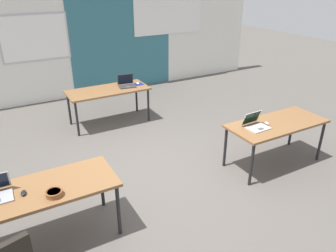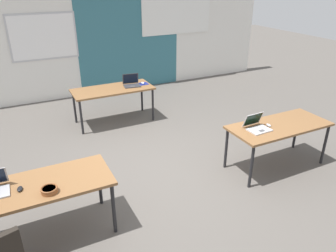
{
  "view_description": "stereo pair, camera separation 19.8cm",
  "coord_description": "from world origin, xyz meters",
  "px_view_note": "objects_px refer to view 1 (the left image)",
  "views": [
    {
      "loc": [
        -1.96,
        -3.79,
        2.82
      ],
      "look_at": [
        0.13,
        -0.04,
        0.8
      ],
      "focal_mm": 34.87,
      "sensor_mm": 36.0,
      "label": 1
    },
    {
      "loc": [
        -1.79,
        -3.88,
        2.82
      ],
      "look_at": [
        0.13,
        -0.04,
        0.8
      ],
      "focal_mm": 34.87,
      "sensor_mm": 36.0,
      "label": 2
    }
  ],
  "objects_px": {
    "desk_near_left": "(42,193)",
    "mouse_near_left_end": "(24,193)",
    "laptop_near_right_inner": "(256,124)",
    "desk_near_right": "(277,126)",
    "snack_bowl": "(54,193)",
    "desk_far_center": "(108,92)",
    "laptop_far_right": "(127,84)",
    "mouse_near_right_inner": "(267,123)",
    "mouse_far_right": "(138,83)"
  },
  "relations": [
    {
      "from": "desk_far_center",
      "to": "laptop_far_right",
      "type": "xyz_separation_m",
      "value": [
        0.41,
        0.0,
        0.11
      ]
    },
    {
      "from": "snack_bowl",
      "to": "laptop_far_right",
      "type": "bearing_deg",
      "value": 55.57
    },
    {
      "from": "laptop_near_right_inner",
      "to": "mouse_near_right_inner",
      "type": "distance_m",
      "value": 0.23
    },
    {
      "from": "desk_near_left",
      "to": "mouse_near_right_inner",
      "type": "relative_size",
      "value": 14.7
    },
    {
      "from": "laptop_near_right_inner",
      "to": "laptop_far_right",
      "type": "relative_size",
      "value": 0.94
    },
    {
      "from": "desk_near_right",
      "to": "snack_bowl",
      "type": "distance_m",
      "value": 3.41
    },
    {
      "from": "desk_near_right",
      "to": "laptop_far_right",
      "type": "distance_m",
      "value": 3.11
    },
    {
      "from": "snack_bowl",
      "to": "laptop_near_right_inner",
      "type": "bearing_deg",
      "value": 4.47
    },
    {
      "from": "desk_near_left",
      "to": "desk_near_right",
      "type": "relative_size",
      "value": 1.0
    },
    {
      "from": "desk_near_left",
      "to": "laptop_near_right_inner",
      "type": "bearing_deg",
      "value": 0.61
    },
    {
      "from": "laptop_near_right_inner",
      "to": "mouse_far_right",
      "type": "bearing_deg",
      "value": 101.17
    },
    {
      "from": "mouse_far_right",
      "to": "mouse_near_right_inner",
      "type": "bearing_deg",
      "value": -71.86
    },
    {
      "from": "laptop_far_right",
      "to": "desk_far_center",
      "type": "bearing_deg",
      "value": -171.18
    },
    {
      "from": "mouse_far_right",
      "to": "snack_bowl",
      "type": "height_order",
      "value": "snack_bowl"
    },
    {
      "from": "laptop_far_right",
      "to": "mouse_near_left_end",
      "type": "bearing_deg",
      "value": -121.12
    },
    {
      "from": "desk_near_right",
      "to": "mouse_near_left_end",
      "type": "distance_m",
      "value": 3.68
    },
    {
      "from": "desk_near_right",
      "to": "mouse_near_left_end",
      "type": "height_order",
      "value": "mouse_near_left_end"
    },
    {
      "from": "mouse_near_left_end",
      "to": "mouse_near_right_inner",
      "type": "bearing_deg",
      "value": 0.85
    },
    {
      "from": "laptop_near_right_inner",
      "to": "desk_near_left",
      "type": "bearing_deg",
      "value": 178.0
    },
    {
      "from": "desk_far_center",
      "to": "snack_bowl",
      "type": "xyz_separation_m",
      "value": [
        -1.65,
        -3.0,
        0.1
      ]
    },
    {
      "from": "laptop_near_right_inner",
      "to": "snack_bowl",
      "type": "distance_m",
      "value": 2.99
    },
    {
      "from": "desk_far_center",
      "to": "laptop_near_right_inner",
      "type": "bearing_deg",
      "value": -64.28
    },
    {
      "from": "desk_far_center",
      "to": "mouse_far_right",
      "type": "height_order",
      "value": "mouse_far_right"
    },
    {
      "from": "desk_far_center",
      "to": "laptop_near_right_inner",
      "type": "relative_size",
      "value": 4.65
    },
    {
      "from": "desk_near_right",
      "to": "desk_far_center",
      "type": "xyz_separation_m",
      "value": [
        -1.75,
        2.8,
        0.0
      ]
    },
    {
      "from": "laptop_near_right_inner",
      "to": "mouse_far_right",
      "type": "height_order",
      "value": "laptop_near_right_inner"
    },
    {
      "from": "laptop_near_right_inner",
      "to": "desk_near_right",
      "type": "bearing_deg",
      "value": -7.08
    },
    {
      "from": "desk_near_left",
      "to": "snack_bowl",
      "type": "bearing_deg",
      "value": -64.04
    },
    {
      "from": "laptop_near_right_inner",
      "to": "snack_bowl",
      "type": "bearing_deg",
      "value": -178.14
    },
    {
      "from": "desk_near_left",
      "to": "mouse_near_left_end",
      "type": "bearing_deg",
      "value": -174.06
    },
    {
      "from": "desk_near_left",
      "to": "desk_far_center",
      "type": "bearing_deg",
      "value": 57.99
    },
    {
      "from": "desk_near_left",
      "to": "laptop_far_right",
      "type": "xyz_separation_m",
      "value": [
        2.16,
        2.8,
        0.11
      ]
    },
    {
      "from": "mouse_near_right_inner",
      "to": "desk_far_center",
      "type": "bearing_deg",
      "value": 119.44
    },
    {
      "from": "desk_near_left",
      "to": "desk_near_right",
      "type": "height_order",
      "value": "same"
    },
    {
      "from": "desk_far_center",
      "to": "desk_near_right",
      "type": "bearing_deg",
      "value": -57.99
    },
    {
      "from": "mouse_near_right_inner",
      "to": "laptop_near_right_inner",
      "type": "bearing_deg",
      "value": -179.77
    },
    {
      "from": "laptop_near_right_inner",
      "to": "laptop_far_right",
      "type": "height_order",
      "value": "laptop_far_right"
    },
    {
      "from": "mouse_near_right_inner",
      "to": "snack_bowl",
      "type": "distance_m",
      "value": 3.22
    },
    {
      "from": "desk_near_left",
      "to": "mouse_near_right_inner",
      "type": "distance_m",
      "value": 3.31
    },
    {
      "from": "desk_near_right",
      "to": "desk_far_center",
      "type": "height_order",
      "value": "same"
    },
    {
      "from": "mouse_near_right_inner",
      "to": "snack_bowl",
      "type": "relative_size",
      "value": 0.61
    },
    {
      "from": "mouse_near_right_inner",
      "to": "mouse_near_left_end",
      "type": "bearing_deg",
      "value": -179.15
    },
    {
      "from": "desk_far_center",
      "to": "snack_bowl",
      "type": "bearing_deg",
      "value": -118.84
    },
    {
      "from": "mouse_near_left_end",
      "to": "desk_near_left",
      "type": "bearing_deg",
      "value": 5.94
    },
    {
      "from": "desk_near_right",
      "to": "snack_bowl",
      "type": "height_order",
      "value": "snack_bowl"
    },
    {
      "from": "mouse_near_left_end",
      "to": "mouse_far_right",
      "type": "relative_size",
      "value": 1.03
    },
    {
      "from": "desk_near_right",
      "to": "mouse_near_right_inner",
      "type": "distance_m",
      "value": 0.21
    },
    {
      "from": "mouse_near_right_inner",
      "to": "mouse_near_left_end",
      "type": "xyz_separation_m",
      "value": [
        -3.49,
        -0.05,
        0.0
      ]
    },
    {
      "from": "mouse_near_left_end",
      "to": "snack_bowl",
      "type": "relative_size",
      "value": 0.61
    },
    {
      "from": "mouse_near_left_end",
      "to": "laptop_far_right",
      "type": "distance_m",
      "value": 3.66
    }
  ]
}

